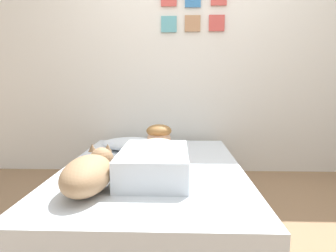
% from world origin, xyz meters
% --- Properties ---
extents(ground_plane, '(12.87, 12.87, 0.00)m').
position_xyz_m(ground_plane, '(0.00, 0.00, 0.00)').
color(ground_plane, '#8C6B4C').
extents(back_wall, '(4.43, 0.12, 2.50)m').
position_xyz_m(back_wall, '(-0.00, 1.39, 1.25)').
color(back_wall, silver).
rests_on(back_wall, ground).
extents(bed, '(1.30, 1.98, 0.36)m').
position_xyz_m(bed, '(-0.33, 0.25, 0.18)').
color(bed, '#4C4742').
rests_on(bed, ground).
extents(pillow, '(0.52, 0.32, 0.11)m').
position_xyz_m(pillow, '(-0.57, 0.77, 0.41)').
color(pillow, silver).
rests_on(pillow, bed).
extents(person_lying, '(0.43, 0.92, 0.27)m').
position_xyz_m(person_lying, '(-0.30, 0.13, 0.47)').
color(person_lying, silver).
rests_on(person_lying, bed).
extents(dog, '(0.26, 0.57, 0.21)m').
position_xyz_m(dog, '(-0.65, -0.25, 0.46)').
color(dog, '#9E7A56').
rests_on(dog, bed).
extents(coffee_cup, '(0.12, 0.09, 0.07)m').
position_xyz_m(coffee_cup, '(-0.15, 0.59, 0.40)').
color(coffee_cup, teal).
rests_on(coffee_cup, bed).
extents(cell_phone, '(0.07, 0.14, 0.01)m').
position_xyz_m(cell_phone, '(-0.28, 0.27, 0.36)').
color(cell_phone, black).
rests_on(cell_phone, bed).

